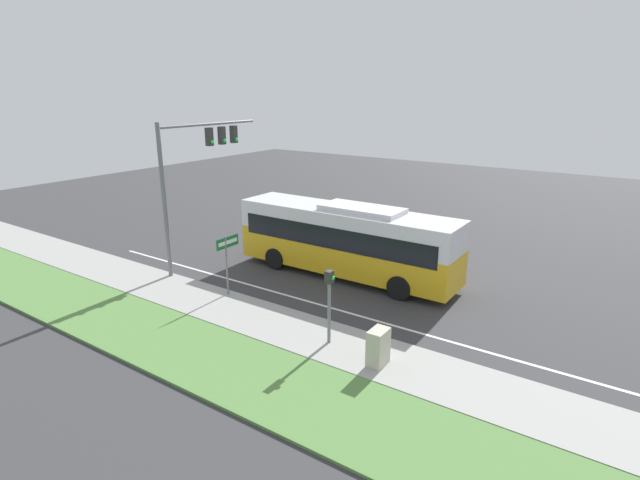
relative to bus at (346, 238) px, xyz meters
The scene contains 9 objects.
ground_plane 3.40m from the bus, 90.07° to the right, with size 80.00×80.00×0.00m, color #38383A.
sidewalk 7.06m from the bus, 155.80° to the right, with size 2.80×80.00×0.12m.
grass_verge 9.99m from the bus, 163.48° to the right, with size 3.60×80.00×0.10m.
lane_divider_near 4.95m from the bus, 142.27° to the right, with size 0.14×30.00×0.01m.
bus is the anchor object (origin of this frame).
signal_gantry 8.26m from the bus, 113.32° to the left, with size 6.43×0.41×7.41m.
pedestrian_signal 7.06m from the bus, 153.33° to the right, with size 0.28×0.34×2.84m.
street_sign 5.87m from the bus, 149.90° to the left, with size 1.31×0.08×2.78m.
utility_cabinet 8.60m from the bus, 141.38° to the right, with size 0.79×0.52×1.25m.
Camera 1 is at (-19.76, -9.16, 8.84)m, focal length 28.00 mm.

